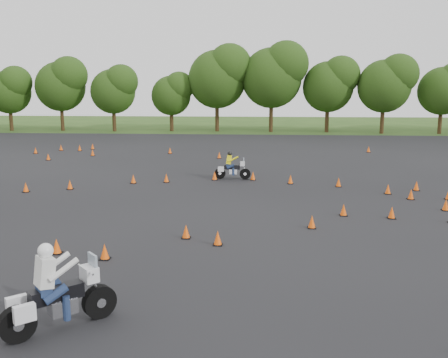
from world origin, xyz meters
The scene contains 6 objects.
ground centered at (0.00, 0.00, 0.00)m, with size 140.00×140.00×0.00m, color #2D5119.
asphalt_pad centered at (0.00, 6.00, 0.01)m, with size 62.00×62.00×0.00m, color black.
treeline centered at (2.72, 34.64, 4.52)m, with size 86.67×32.41×10.75m.
traffic_cones centered at (-0.13, 5.36, 0.23)m, with size 36.10×33.38×0.45m.
rider_yellow centered at (0.01, 10.42, 0.78)m, with size 2.00×0.61×1.54m, color yellow, non-canonical shape.
rider_white centered at (-2.65, -7.26, 0.97)m, with size 2.50×0.77×1.93m, color silver, non-canonical shape.
Camera 1 is at (1.51, -16.81, 5.06)m, focal length 40.00 mm.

